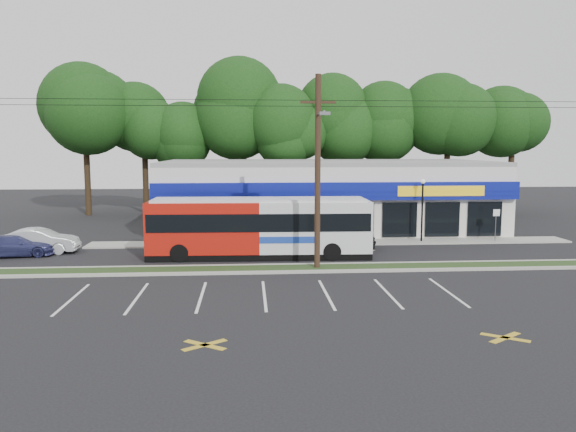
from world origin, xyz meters
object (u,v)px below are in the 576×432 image
at_px(utility_pole, 315,166).
at_px(car_silver, 39,241).
at_px(car_blue, 15,246).
at_px(pedestrian_b, 369,237).
at_px(lamp_post, 422,203).
at_px(car_dark, 341,237).
at_px(sign_post, 496,219).
at_px(metrobus, 260,226).
at_px(pedestrian_a, 355,232).

distance_m(utility_pole, car_silver, 17.60).
relative_size(car_blue, pedestrian_b, 2.52).
distance_m(lamp_post, car_dark, 6.36).
distance_m(utility_pole, pedestrian_b, 7.89).
xyz_separation_m(utility_pole, pedestrian_b, (3.98, 5.07, -4.55)).
bearing_deg(pedestrian_b, sign_post, -135.64).
xyz_separation_m(utility_pole, metrobus, (-2.75, 3.57, -3.59)).
bearing_deg(car_blue, car_dark, -96.17).
bearing_deg(utility_pole, car_silver, 160.27).
xyz_separation_m(metrobus, car_dark, (5.17, 2.38, -1.08)).
height_order(car_dark, pedestrian_a, pedestrian_a).
xyz_separation_m(lamp_post, sign_post, (5.00, -0.23, -1.12)).
distance_m(metrobus, car_blue, 14.35).
xyz_separation_m(sign_post, pedestrian_a, (-9.74, -0.87, -0.66)).
bearing_deg(utility_pole, metrobus, 127.60).
bearing_deg(utility_pole, car_dark, 67.89).
height_order(metrobus, car_dark, metrobus).
height_order(lamp_post, metrobus, lamp_post).
distance_m(utility_pole, lamp_post, 11.67).
height_order(metrobus, car_silver, metrobus).
xyz_separation_m(lamp_post, car_silver, (-24.14, -2.15, -1.92)).
relative_size(sign_post, pedestrian_b, 1.29).
relative_size(utility_pole, metrobus, 3.89).
distance_m(metrobus, car_silver, 13.44).
distance_m(sign_post, car_blue, 30.31).
relative_size(lamp_post, car_dark, 0.98).
bearing_deg(car_blue, sign_post, -94.18).
bearing_deg(pedestrian_b, car_dark, -0.66).
relative_size(sign_post, car_silver, 0.49).
bearing_deg(lamp_post, metrobus, -158.50).
bearing_deg(pedestrian_b, car_blue, 29.45).
relative_size(car_blue, pedestrian_a, 2.42).
bearing_deg(metrobus, utility_pole, -51.02).
xyz_separation_m(car_silver, pedestrian_b, (19.95, -0.65, 0.11)).
height_order(utility_pole, car_dark, utility_pole).
bearing_deg(car_dark, car_blue, 102.04).
bearing_deg(lamp_post, car_silver, -174.92).
distance_m(car_blue, pedestrian_a, 20.53).
height_order(sign_post, pedestrian_a, sign_post).
xyz_separation_m(lamp_post, car_dark, (-5.75, -1.92, -1.93)).
relative_size(utility_pole, car_silver, 10.99).
xyz_separation_m(metrobus, pedestrian_a, (6.18, 3.21, -0.92)).
bearing_deg(pedestrian_b, lamp_post, -117.52).
height_order(utility_pole, sign_post, utility_pole).
distance_m(car_silver, car_blue, 1.39).
height_order(lamp_post, car_silver, lamp_post).
bearing_deg(sign_post, metrobus, -165.64).
relative_size(metrobus, car_blue, 2.96).
bearing_deg(metrobus, pedestrian_b, 13.94).
relative_size(car_dark, car_blue, 1.00).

